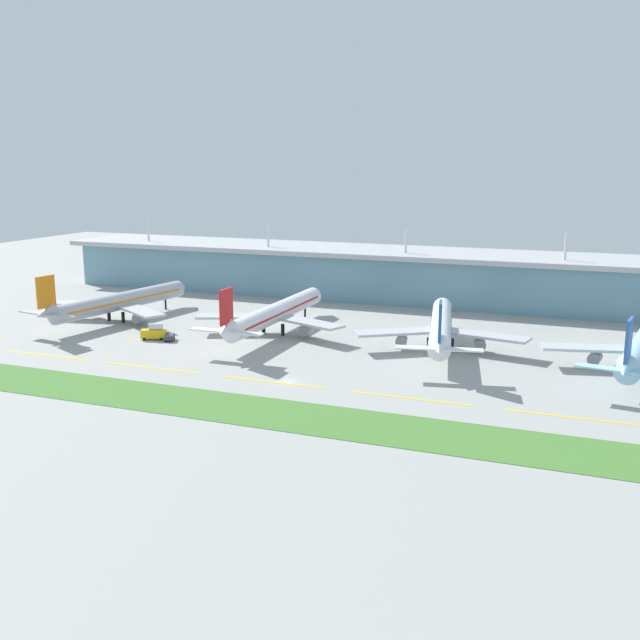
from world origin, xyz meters
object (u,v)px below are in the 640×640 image
airliner_nearest (119,302)px  airliner_far_middle (441,327)px  fuel_truck (154,332)px  airliner_near_middle (275,313)px  pushback_tug (170,337)px

airliner_nearest → airliner_far_middle: size_ratio=1.01×
airliner_far_middle → fuel_truck: size_ratio=8.64×
airliner_near_middle → airliner_far_middle: bearing=-0.5°
airliner_far_middle → pushback_tug: bearing=-166.0°
airliner_near_middle → fuel_truck: 36.50m
airliner_near_middle → airliner_far_middle: 51.24m
airliner_nearest → pushback_tug: (30.71, -17.53, -5.35)m
airliner_near_middle → pushback_tug: size_ratio=14.18×
airliner_far_middle → fuel_truck: 83.95m
airliner_near_middle → fuel_truck: size_ratio=9.26×
airliner_nearest → airliner_near_middle: same height
airliner_near_middle → fuel_truck: bearing=-146.7°
airliner_far_middle → airliner_near_middle: bearing=179.5°
airliner_nearest → airliner_far_middle: bearing=0.8°
airliner_nearest → pushback_tug: airliner_nearest is taller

